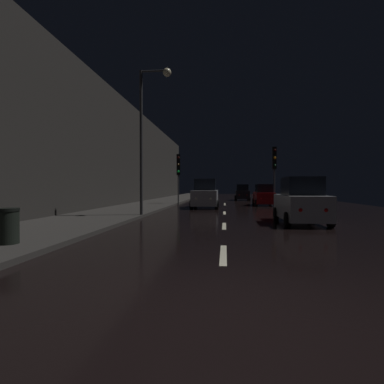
% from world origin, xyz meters
% --- Properties ---
extents(ground, '(25.41, 84.00, 0.02)m').
position_xyz_m(ground, '(0.00, 24.50, -0.01)').
color(ground, black).
extents(sidewalk_left, '(4.40, 84.00, 0.15)m').
position_xyz_m(sidewalk_left, '(-6.50, 24.50, 0.07)').
color(sidewalk_left, '#33302D').
rests_on(sidewalk_left, ground).
extents(building_facade_left, '(0.80, 63.00, 9.35)m').
position_xyz_m(building_facade_left, '(-9.10, 21.00, 4.67)').
color(building_facade_left, '#2D2B28').
rests_on(building_facade_left, ground).
extents(lane_centerline, '(0.16, 24.30, 0.01)m').
position_xyz_m(lane_centerline, '(0.00, 14.97, 0.01)').
color(lane_centerline, beige).
rests_on(lane_centerline, ground).
extents(traffic_light_far_right, '(0.33, 0.47, 5.04)m').
position_xyz_m(traffic_light_far_right, '(4.21, 22.18, 3.68)').
color(traffic_light_far_right, '#38383A').
rests_on(traffic_light_far_right, ground).
extents(traffic_light_far_left, '(0.37, 0.48, 4.60)m').
position_xyz_m(traffic_light_far_left, '(-4.20, 22.96, 3.32)').
color(traffic_light_far_left, '#38383A').
rests_on(traffic_light_far_left, ground).
extents(streetlamp_overhead, '(1.70, 0.44, 7.86)m').
position_xyz_m(streetlamp_overhead, '(-3.97, 11.45, 5.14)').
color(streetlamp_overhead, '#2D2D30').
rests_on(streetlamp_overhead, ground).
extents(trash_bin_curbside, '(0.55, 0.55, 0.93)m').
position_xyz_m(trash_bin_curbside, '(-5.57, 2.99, 0.62)').
color(trash_bin_curbside, black).
rests_on(trash_bin_curbside, sidewalk_left).
extents(car_approaching_headlights, '(2.05, 4.45, 2.24)m').
position_xyz_m(car_approaching_headlights, '(-1.50, 19.25, 1.02)').
color(car_approaching_headlights, '#A5A8AD').
rests_on(car_approaching_headlights, ground).
extents(car_parked_right_near, '(1.89, 4.10, 2.07)m').
position_xyz_m(car_parked_right_near, '(3.40, 9.71, 0.94)').
color(car_parked_right_near, '#A5A8AD').
rests_on(car_parked_right_near, ground).
extents(car_distant_taillights, '(1.77, 3.84, 1.93)m').
position_xyz_m(car_distant_taillights, '(2.11, 33.36, 0.88)').
color(car_distant_taillights, black).
rests_on(car_distant_taillights, ground).
extents(car_parked_right_far, '(1.71, 3.71, 1.87)m').
position_xyz_m(car_parked_right_far, '(3.40, 22.89, 0.85)').
color(car_parked_right_far, maroon).
rests_on(car_parked_right_far, ground).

